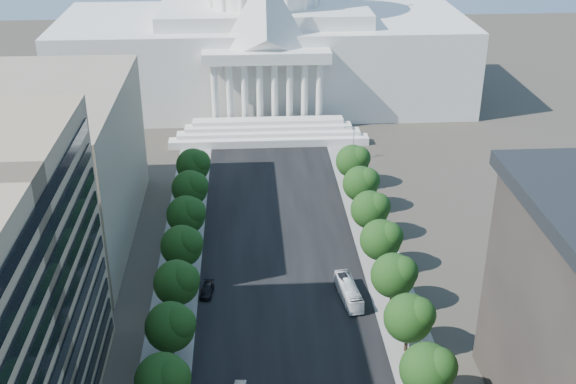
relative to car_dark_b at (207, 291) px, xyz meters
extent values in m
cube|color=black|center=(13.50, 12.47, -0.75)|extent=(30.00, 260.00, 0.01)
cube|color=gray|center=(-5.50, 12.47, -0.75)|extent=(8.00, 260.00, 0.02)
cube|color=gray|center=(32.50, 12.47, -0.75)|extent=(8.00, 260.00, 0.02)
cube|color=white|center=(13.50, 107.47, 11.75)|extent=(120.00, 50.00, 25.00)
cube|color=white|center=(13.50, 107.47, 26.25)|extent=(60.00, 40.00, 4.00)
cube|color=white|center=(13.50, 80.47, 19.75)|extent=(34.00, 8.00, 3.00)
cube|color=gray|center=(-34.50, 22.47, 14.25)|extent=(38.00, 52.00, 30.00)
sphere|color=black|center=(-4.50, -29.53, 5.42)|extent=(7.60, 7.60, 7.60)
sphere|color=black|center=(-3.17, -30.29, 6.56)|extent=(5.32, 5.32, 5.32)
cylinder|color=#33261C|center=(-4.50, -17.53, 0.72)|extent=(0.56, 0.56, 2.94)
sphere|color=black|center=(-4.50, -17.53, 5.42)|extent=(7.60, 7.60, 7.60)
sphere|color=black|center=(-3.17, -18.29, 6.56)|extent=(5.32, 5.32, 5.32)
cylinder|color=#33261C|center=(-4.50, -5.53, 0.72)|extent=(0.56, 0.56, 2.94)
sphere|color=black|center=(-4.50, -5.53, 5.42)|extent=(7.60, 7.60, 7.60)
sphere|color=black|center=(-3.17, -6.29, 6.56)|extent=(5.32, 5.32, 5.32)
cylinder|color=#33261C|center=(-4.50, 6.47, 0.72)|extent=(0.56, 0.56, 2.94)
sphere|color=black|center=(-4.50, 6.47, 5.42)|extent=(7.60, 7.60, 7.60)
sphere|color=black|center=(-3.17, 5.71, 6.56)|extent=(5.32, 5.32, 5.32)
cylinder|color=#33261C|center=(-4.50, 18.47, 0.72)|extent=(0.56, 0.56, 2.94)
sphere|color=black|center=(-4.50, 18.47, 5.42)|extent=(7.60, 7.60, 7.60)
sphere|color=black|center=(-3.17, 17.71, 6.56)|extent=(5.32, 5.32, 5.32)
cylinder|color=#33261C|center=(-4.50, 30.47, 0.72)|extent=(0.56, 0.56, 2.94)
sphere|color=black|center=(-4.50, 30.47, 5.42)|extent=(7.60, 7.60, 7.60)
sphere|color=black|center=(-3.17, 29.71, 6.56)|extent=(5.32, 5.32, 5.32)
cylinder|color=#33261C|center=(-4.50, 42.47, 0.72)|extent=(0.56, 0.56, 2.94)
sphere|color=black|center=(-4.50, 42.47, 5.42)|extent=(7.60, 7.60, 7.60)
sphere|color=black|center=(-3.17, 41.71, 6.56)|extent=(5.32, 5.32, 5.32)
sphere|color=black|center=(31.50, -29.53, 5.42)|extent=(7.60, 7.60, 7.60)
sphere|color=black|center=(32.83, -30.29, 6.56)|extent=(5.32, 5.32, 5.32)
cylinder|color=#33261C|center=(31.50, -17.53, 0.72)|extent=(0.56, 0.56, 2.94)
sphere|color=black|center=(31.50, -17.53, 5.42)|extent=(7.60, 7.60, 7.60)
sphere|color=black|center=(32.83, -18.29, 6.56)|extent=(5.32, 5.32, 5.32)
cylinder|color=#33261C|center=(31.50, -5.53, 0.72)|extent=(0.56, 0.56, 2.94)
sphere|color=black|center=(31.50, -5.53, 5.42)|extent=(7.60, 7.60, 7.60)
sphere|color=black|center=(32.83, -6.29, 6.56)|extent=(5.32, 5.32, 5.32)
cylinder|color=#33261C|center=(31.50, 6.47, 0.72)|extent=(0.56, 0.56, 2.94)
sphere|color=black|center=(31.50, 6.47, 5.42)|extent=(7.60, 7.60, 7.60)
sphere|color=black|center=(32.83, 5.71, 6.56)|extent=(5.32, 5.32, 5.32)
cylinder|color=#33261C|center=(31.50, 18.47, 0.72)|extent=(0.56, 0.56, 2.94)
sphere|color=black|center=(31.50, 18.47, 5.42)|extent=(7.60, 7.60, 7.60)
sphere|color=black|center=(32.83, 17.71, 6.56)|extent=(5.32, 5.32, 5.32)
cylinder|color=#33261C|center=(31.50, 30.47, 0.72)|extent=(0.56, 0.56, 2.94)
sphere|color=black|center=(31.50, 30.47, 5.42)|extent=(7.60, 7.60, 7.60)
sphere|color=black|center=(32.83, 29.71, 6.56)|extent=(5.32, 5.32, 5.32)
cylinder|color=#33261C|center=(31.50, 42.47, 0.72)|extent=(0.56, 0.56, 2.94)
sphere|color=black|center=(31.50, 42.47, 5.42)|extent=(7.60, 7.60, 7.60)
sphere|color=black|center=(32.83, 41.71, 6.56)|extent=(5.32, 5.32, 5.32)
cylinder|color=gray|center=(34.00, -17.53, 3.75)|extent=(0.18, 0.18, 9.00)
cylinder|color=gray|center=(32.80, -17.53, 8.05)|extent=(2.40, 0.14, 0.14)
sphere|color=gray|center=(31.70, -17.53, 7.95)|extent=(0.44, 0.44, 0.44)
cylinder|color=gray|center=(34.00, 7.47, 3.75)|extent=(0.18, 0.18, 9.00)
cylinder|color=gray|center=(32.80, 7.47, 8.05)|extent=(2.40, 0.14, 0.14)
sphere|color=gray|center=(31.70, 7.47, 7.95)|extent=(0.44, 0.44, 0.44)
cylinder|color=gray|center=(34.00, 32.47, 3.75)|extent=(0.18, 0.18, 9.00)
cylinder|color=gray|center=(32.80, 32.47, 8.05)|extent=(2.40, 0.14, 0.14)
sphere|color=gray|center=(31.70, 32.47, 7.95)|extent=(0.44, 0.44, 0.44)
cylinder|color=gray|center=(34.00, 57.47, 3.75)|extent=(0.18, 0.18, 9.00)
cylinder|color=gray|center=(32.80, 57.47, 8.05)|extent=(2.40, 0.14, 0.14)
sphere|color=gray|center=(31.70, 57.47, 7.95)|extent=(0.44, 0.44, 0.44)
imported|color=black|center=(0.00, 0.00, 0.00)|extent=(2.65, 5.34, 1.49)
imported|color=white|center=(24.55, -2.98, 0.77)|extent=(3.86, 11.11, 3.03)
camera|label=1|loc=(7.67, -106.48, 70.53)|focal=45.00mm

